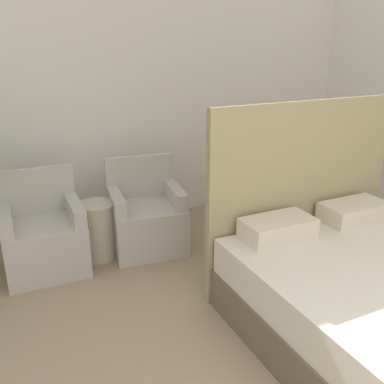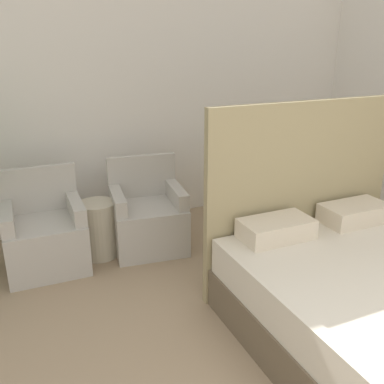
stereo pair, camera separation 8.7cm
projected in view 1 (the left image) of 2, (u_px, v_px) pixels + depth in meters
wall_back at (133, 83)px, 4.30m from camera, size 10.00×0.06×2.90m
armchair_near_window_left at (44, 240)px, 3.62m from camera, size 0.66×0.61×0.84m
armchair_near_window_right at (147, 221)px, 3.99m from camera, size 0.72×0.67×0.84m
side_table at (97, 230)px, 3.83m from camera, size 0.33×0.33×0.51m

